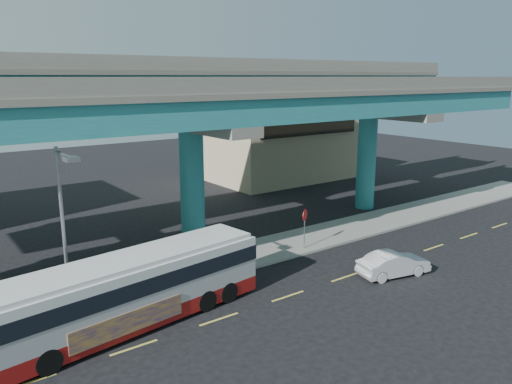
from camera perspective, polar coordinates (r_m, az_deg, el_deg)
ground at (r=25.26m, az=3.23°, el=-11.58°), size 120.00×120.00×0.00m
sidewalk at (r=29.33m, az=-3.70°, el=-7.83°), size 70.00×4.00×0.15m
lane_markings at (r=25.05m, az=3.68°, el=-11.79°), size 58.00×0.12×0.01m
viaduct at (r=30.54m, az=-7.69°, el=10.36°), size 52.00×12.40×11.70m
building_beige at (r=52.61m, az=2.41°, el=5.41°), size 14.00×10.23×7.00m
transit_bus at (r=22.37m, az=-13.79°, el=-10.56°), size 12.34×4.14×3.11m
sedan at (r=28.15m, az=15.46°, el=-7.93°), size 3.18×4.67×1.34m
parked_car at (r=25.78m, az=-21.29°, el=-10.11°), size 2.73×4.16×1.24m
street_lamp at (r=22.45m, az=-20.98°, el=-1.93°), size 0.50×2.46×7.53m
stop_sign at (r=30.67m, az=5.60°, el=-3.23°), size 0.68×0.37×2.50m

